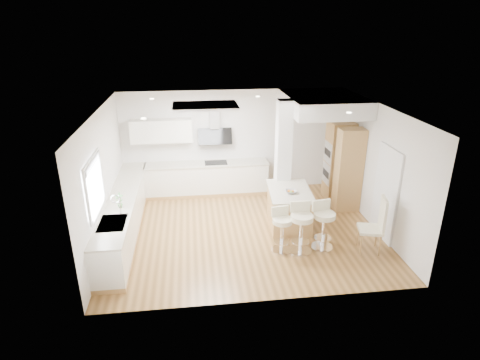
{
  "coord_description": "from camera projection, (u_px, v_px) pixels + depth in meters",
  "views": [
    {
      "loc": [
        -1.12,
        -8.04,
        4.5
      ],
      "look_at": [
        -0.07,
        0.4,
        1.09
      ],
      "focal_mm": 30.0,
      "sensor_mm": 36.0,
      "label": 1
    }
  ],
  "objects": [
    {
      "name": "wall_left",
      "position": [
        103.0,
        180.0,
        8.34
      ],
      "size": [
        0.04,
        5.0,
        2.8
      ],
      "primitive_type": "cube",
      "color": "silver",
      "rests_on": "ground"
    },
    {
      "name": "dining_chair",
      "position": [
        376.0,
        223.0,
        8.17
      ],
      "size": [
        0.57,
        0.57,
        1.21
      ],
      "rotation": [
        0.0,
        0.0,
        -0.24
      ],
      "color": "beige",
      "rests_on": "ground"
    },
    {
      "name": "pillar",
      "position": [
        283.0,
        158.0,
        9.68
      ],
      "size": [
        0.35,
        0.35,
        2.8
      ],
      "color": "white",
      "rests_on": "ground"
    },
    {
      "name": "oven_column",
      "position": [
        342.0,
        165.0,
        10.26
      ],
      "size": [
        0.63,
        1.21,
        2.1
      ],
      "color": "tan",
      "rests_on": "ground"
    },
    {
      "name": "bar_stool_a",
      "position": [
        282.0,
        227.0,
        8.22
      ],
      "size": [
        0.49,
        0.49,
        0.96
      ],
      "rotation": [
        0.0,
        0.0,
        0.16
      ],
      "color": "white",
      "rests_on": "ground"
    },
    {
      "name": "bar_stool_c",
      "position": [
        323.0,
        223.0,
        8.31
      ],
      "size": [
        0.54,
        0.54,
        1.04
      ],
      "rotation": [
        0.0,
        0.0,
        0.18
      ],
      "color": "white",
      "rests_on": "ground"
    },
    {
      "name": "soffit",
      "position": [
        323.0,
        103.0,
        9.77
      ],
      "size": [
        1.78,
        2.2,
        0.4
      ],
      "color": "white",
      "rests_on": "ground"
    },
    {
      "name": "counter_back",
      "position": [
        201.0,
        170.0,
        10.89
      ],
      "size": [
        3.62,
        0.63,
        2.5
      ],
      "color": "tan",
      "rests_on": "ground"
    },
    {
      "name": "wall_right",
      "position": [
        377.0,
        168.0,
        9.03
      ],
      "size": [
        0.04,
        5.0,
        2.8
      ],
      "primitive_type": "cube",
      "color": "silver",
      "rests_on": "ground"
    },
    {
      "name": "bar_stool_b",
      "position": [
        301.0,
        225.0,
        8.17
      ],
      "size": [
        0.49,
        0.49,
        1.07
      ],
      "rotation": [
        0.0,
        0.0,
        -0.01
      ],
      "color": "white",
      "rests_on": "ground"
    },
    {
      "name": "wall_back",
      "position": [
        233.0,
        141.0,
        10.99
      ],
      "size": [
        6.0,
        0.04,
        2.8
      ],
      "primitive_type": "cube",
      "color": "silver",
      "rests_on": "ground"
    },
    {
      "name": "ceiling",
      "position": [
        245.0,
        230.0,
        9.21
      ],
      "size": [
        6.0,
        5.0,
        0.02
      ],
      "primitive_type": "cube",
      "color": "white",
      "rests_on": "ground"
    },
    {
      "name": "skylight",
      "position": [
        206.0,
        106.0,
        8.64
      ],
      "size": [
        4.1,
        2.1,
        0.06
      ],
      "color": "white",
      "rests_on": "ground"
    },
    {
      "name": "doorway_right",
      "position": [
        386.0,
        195.0,
        8.62
      ],
      "size": [
        0.05,
        1.0,
        2.1
      ],
      "color": "#423A34",
      "rests_on": "ground"
    },
    {
      "name": "counter_left",
      "position": [
        124.0,
        215.0,
        8.94
      ],
      "size": [
        0.63,
        4.5,
        1.35
      ],
      "color": "tan",
      "rests_on": "ground"
    },
    {
      "name": "window_left",
      "position": [
        94.0,
        183.0,
        7.41
      ],
      "size": [
        0.06,
        1.28,
        1.07
      ],
      "color": "white",
      "rests_on": "ground"
    },
    {
      "name": "ground",
      "position": [
        245.0,
        230.0,
        9.21
      ],
      "size": [
        6.0,
        6.0,
        0.0
      ],
      "primitive_type": "plane",
      "color": "olive",
      "rests_on": "ground"
    },
    {
      "name": "peninsula",
      "position": [
        289.0,
        207.0,
        9.32
      ],
      "size": [
        1.06,
        1.51,
        0.94
      ],
      "rotation": [
        0.0,
        0.0,
        -0.08
      ],
      "color": "tan",
      "rests_on": "ground"
    }
  ]
}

